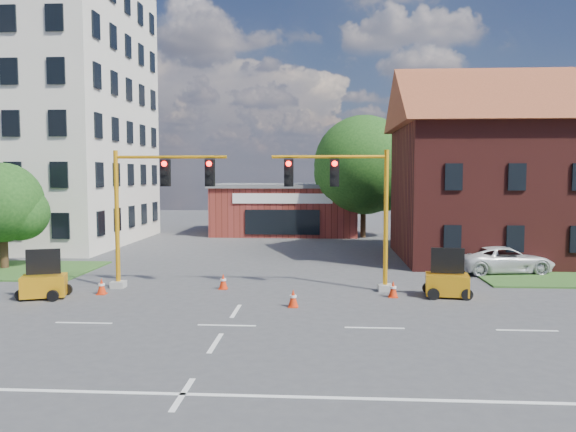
% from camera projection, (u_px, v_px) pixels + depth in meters
% --- Properties ---
extents(ground, '(120.00, 120.00, 0.00)m').
position_uv_depth(ground, '(227.00, 325.00, 19.10)').
color(ground, '#3E3E40').
rests_on(ground, ground).
extents(lane_markings, '(60.00, 36.00, 0.01)m').
position_uv_depth(lane_markings, '(209.00, 353.00, 16.12)').
color(lane_markings, white).
rests_on(lane_markings, ground).
extents(office_block, '(18.40, 15.40, 20.60)m').
position_uv_depth(office_block, '(8.00, 104.00, 41.39)').
color(office_block, silver).
rests_on(office_block, ground).
extents(brick_shop, '(12.40, 8.40, 4.30)m').
position_uv_depth(brick_shop, '(286.00, 208.00, 48.78)').
color(brick_shop, maroon).
rests_on(brick_shop, ground).
extents(townhouse_row, '(21.00, 11.00, 11.50)m').
position_uv_depth(townhouse_row, '(571.00, 161.00, 33.45)').
color(townhouse_row, '#511C18').
rests_on(townhouse_row, ground).
extents(tree_large, '(8.39, 7.99, 9.87)m').
position_uv_depth(tree_large, '(369.00, 168.00, 45.20)').
color(tree_large, '#392314').
rests_on(tree_large, ground).
extents(tree_nw_front, '(4.51, 4.30, 5.77)m').
position_uv_depth(tree_nw_front, '(7.00, 205.00, 30.24)').
color(tree_nw_front, '#392314').
rests_on(tree_nw_front, ground).
extents(signal_mast_west, '(5.30, 0.60, 6.20)m').
position_uv_depth(signal_mast_west, '(153.00, 202.00, 25.05)').
color(signal_mast_west, gray).
rests_on(signal_mast_west, ground).
extents(signal_mast_east, '(5.30, 0.60, 6.20)m').
position_uv_depth(signal_mast_east, '(348.00, 202.00, 24.51)').
color(signal_mast_east, gray).
rests_on(signal_mast_east, ground).
extents(trailer_west, '(1.99, 1.63, 1.96)m').
position_uv_depth(trailer_west, '(44.00, 284.00, 23.27)').
color(trailer_west, '#FEA815').
rests_on(trailer_west, ground).
extents(trailer_east, '(1.88, 1.39, 1.97)m').
position_uv_depth(trailer_east, '(447.00, 282.00, 23.49)').
color(trailer_east, '#FEA815').
rests_on(trailer_east, ground).
extents(cone_a, '(0.40, 0.40, 0.70)m').
position_uv_depth(cone_a, '(102.00, 286.00, 24.03)').
color(cone_a, red).
rests_on(cone_a, ground).
extents(cone_b, '(0.40, 0.40, 0.70)m').
position_uv_depth(cone_b, '(223.00, 282.00, 25.12)').
color(cone_b, red).
rests_on(cone_b, ground).
extents(cone_c, '(0.40, 0.40, 0.70)m').
position_uv_depth(cone_c, '(293.00, 298.00, 21.73)').
color(cone_c, red).
rests_on(cone_c, ground).
extents(cone_d, '(0.40, 0.40, 0.70)m').
position_uv_depth(cone_d, '(393.00, 289.00, 23.45)').
color(cone_d, red).
rests_on(cone_d, ground).
extents(pickup_white, '(5.36, 3.12, 1.40)m').
position_uv_depth(pickup_white, '(504.00, 260.00, 29.21)').
color(pickup_white, silver).
rests_on(pickup_white, ground).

